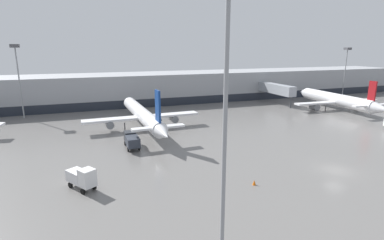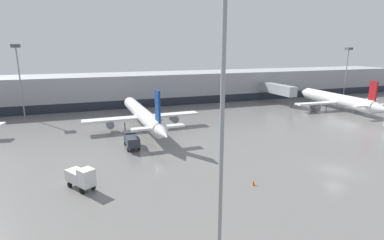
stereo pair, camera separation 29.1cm
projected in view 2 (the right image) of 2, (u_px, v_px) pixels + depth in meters
name	position (u px, v px, depth m)	size (l,w,h in m)	color
ground_plane	(336.00, 171.00, 41.45)	(320.00, 320.00, 0.00)	slate
terminal_building	(189.00, 86.00, 97.12)	(160.00, 31.53, 9.00)	#9EA0A5
parked_jet_1	(143.00, 115.00, 62.39)	(24.27, 35.90, 9.72)	white
parked_jet_2	(338.00, 100.00, 82.10)	(25.96, 33.16, 8.92)	white
service_truck_0	(131.00, 139.00, 50.69)	(2.08, 5.58, 2.42)	#2D333D
service_truck_2	(81.00, 177.00, 35.77)	(3.63, 4.46, 2.80)	silver
traffic_cone_0	(253.00, 183.00, 37.00)	(0.43, 0.43, 0.66)	orange
apron_light_mast_0	(224.00, 49.00, 18.18)	(1.80, 1.80, 21.28)	gray
apron_light_mast_1	(17.00, 60.00, 69.71)	(1.80, 1.80, 17.43)	gray
apron_light_mast_2	(348.00, 58.00, 101.19)	(1.80, 1.80, 16.74)	gray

